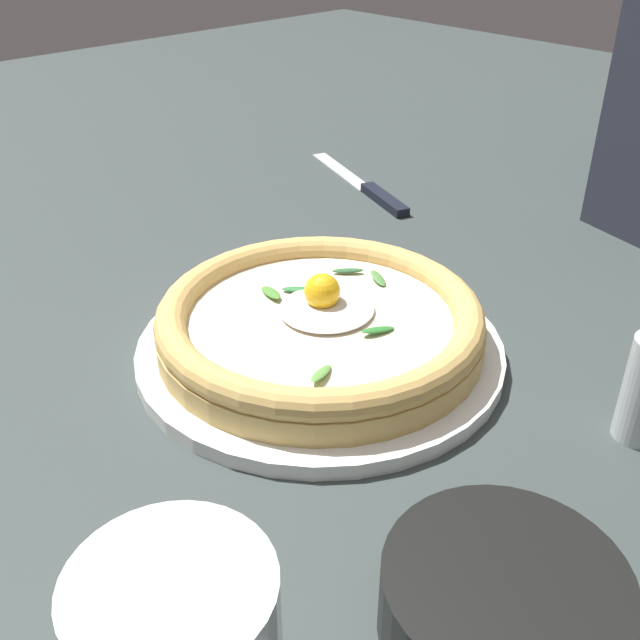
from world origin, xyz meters
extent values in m
cube|color=#343E3D|center=(0.00, 0.00, -0.01)|extent=(2.40, 2.40, 0.03)
cylinder|color=white|center=(-0.03, -0.01, 0.01)|extent=(0.28, 0.28, 0.01)
cylinder|color=tan|center=(-0.03, -0.01, 0.02)|extent=(0.25, 0.25, 0.02)
torus|color=#DFB161|center=(-0.03, -0.01, 0.04)|extent=(0.25, 0.25, 0.02)
cylinder|color=beige|center=(-0.03, -0.01, 0.03)|extent=(0.21, 0.21, 0.00)
ellipsoid|color=white|center=(-0.02, -0.01, 0.04)|extent=(0.07, 0.07, 0.01)
sphere|color=yellow|center=(-0.02, 0.00, 0.05)|extent=(0.03, 0.03, 0.03)
ellipsoid|color=#2D7B31|center=(-0.01, -0.05, 0.04)|extent=(0.03, 0.02, 0.01)
ellipsoid|color=#2B753A|center=(-0.01, 0.03, 0.04)|extent=(0.02, 0.03, 0.01)
ellipsoid|color=#508943|center=(0.05, 0.00, 0.04)|extent=(0.02, 0.03, 0.01)
ellipsoid|color=#599340|center=(-0.08, -0.07, 0.04)|extent=(0.03, 0.02, 0.01)
ellipsoid|color=#4A8733|center=(-0.03, 0.04, 0.04)|extent=(0.02, 0.03, 0.01)
ellipsoid|color=#2C6034|center=(0.04, 0.03, 0.04)|extent=(0.02, 0.02, 0.00)
cylinder|color=black|center=(-0.13, -0.25, 0.02)|extent=(0.12, 0.12, 0.04)
cube|color=silver|center=(0.28, 0.28, 0.00)|extent=(0.07, 0.14, 0.00)
cube|color=black|center=(0.24, 0.17, 0.01)|extent=(0.05, 0.09, 0.01)
camera|label=1|loc=(-0.36, -0.36, 0.33)|focal=41.55mm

